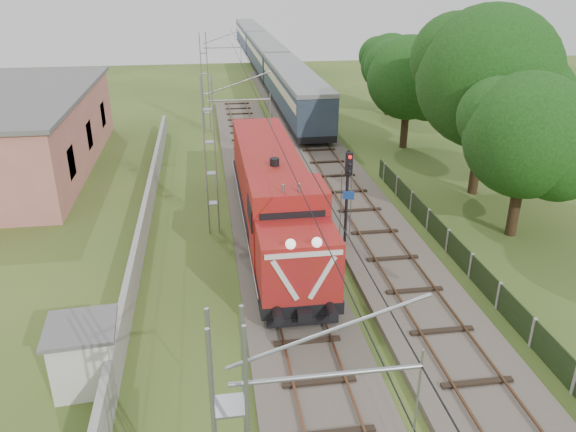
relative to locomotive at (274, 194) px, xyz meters
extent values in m
plane|color=#314B1C|center=(0.00, -11.01, -2.29)|extent=(140.00, 140.00, 0.00)
cube|color=#6B6054|center=(0.00, -4.01, -2.14)|extent=(4.20, 70.00, 0.30)
cube|color=black|center=(0.00, -4.01, -1.94)|extent=(2.40, 70.00, 0.10)
cube|color=brown|center=(-0.85, -4.01, -1.87)|extent=(0.08, 70.00, 0.05)
cube|color=brown|center=(0.85, -4.01, -1.87)|extent=(0.08, 70.00, 0.05)
cube|color=#6B6054|center=(5.00, 8.99, -2.14)|extent=(4.20, 80.00, 0.30)
cube|color=black|center=(5.00, 8.99, -1.94)|extent=(2.40, 80.00, 0.10)
cube|color=brown|center=(4.15, 8.99, -1.87)|extent=(0.08, 80.00, 0.05)
cube|color=brown|center=(5.85, 8.99, -1.87)|extent=(0.08, 80.00, 0.05)
cylinder|color=gray|center=(-1.50, -19.01, 4.51)|extent=(3.00, 0.08, 0.08)
cylinder|color=gray|center=(-1.50, 0.99, 4.51)|extent=(3.00, 0.08, 0.08)
cylinder|color=gray|center=(-1.50, 20.99, 4.51)|extent=(3.00, 0.08, 0.08)
cylinder|color=black|center=(0.00, 0.99, 3.21)|extent=(0.03, 70.00, 0.03)
cylinder|color=black|center=(0.00, 0.99, 4.51)|extent=(0.03, 70.00, 0.03)
cube|color=#9E9E99|center=(-6.50, 0.99, -1.54)|extent=(0.25, 40.00, 1.50)
cube|color=tan|center=(-15.00, 12.99, 0.21)|extent=(8.00, 20.00, 5.00)
cube|color=#606060|center=(-15.00, 12.99, 2.81)|extent=(8.40, 20.40, 0.25)
cube|color=black|center=(-11.05, 6.99, -0.09)|extent=(0.10, 1.60, 1.80)
cube|color=black|center=(-11.05, 12.99, -0.09)|extent=(0.10, 1.60, 1.80)
cube|color=black|center=(-11.05, 18.99, -0.09)|extent=(0.10, 1.60, 1.80)
cube|color=black|center=(8.00, -8.01, -1.69)|extent=(0.05, 32.00, 1.15)
cube|color=#9E9E99|center=(8.00, 6.99, -1.69)|extent=(0.12, 0.12, 1.20)
cube|color=black|center=(0.00, 0.13, -1.28)|extent=(3.09, 17.49, 0.51)
cube|color=black|center=(0.00, -5.53, -1.59)|extent=(2.26, 3.70, 0.51)
cube|color=black|center=(0.00, 5.78, -1.59)|extent=(2.26, 3.70, 0.51)
cube|color=black|center=(0.00, -8.51, -1.69)|extent=(2.67, 0.26, 0.36)
cube|color=maroon|center=(0.00, -7.33, 0.16)|extent=(2.98, 2.57, 2.37)
sphere|color=white|center=(-0.46, -8.57, 1.50)|extent=(0.37, 0.37, 0.37)
sphere|color=white|center=(0.46, -8.57, 1.50)|extent=(0.37, 0.37, 0.37)
cube|color=silver|center=(-0.67, -8.64, 0.11)|extent=(1.03, 0.06, 1.72)
cube|color=silver|center=(0.67, -8.64, 0.11)|extent=(1.03, 0.06, 1.72)
cube|color=silver|center=(0.00, -8.64, 1.09)|extent=(2.78, 0.06, 0.19)
cube|color=maroon|center=(0.00, -4.81, 0.63)|extent=(3.09, 2.47, 3.29)
cube|color=black|center=(0.00, -6.07, 1.14)|extent=(2.57, 0.06, 0.93)
cube|color=maroon|center=(0.00, 2.65, 0.32)|extent=(2.88, 12.45, 2.67)
cylinder|color=black|center=(0.00, -0.49, 1.81)|extent=(0.45, 0.45, 0.41)
cylinder|color=gray|center=(-0.31, -5.63, 2.43)|extent=(0.12, 0.12, 0.36)
cylinder|color=gray|center=(0.31, -5.63, 2.43)|extent=(0.12, 0.12, 0.36)
cube|color=black|center=(5.00, 25.20, -1.38)|extent=(2.98, 22.61, 0.51)
cube|color=#304151|center=(5.00, 25.20, 0.26)|extent=(3.08, 22.61, 2.77)
cube|color=beige|center=(5.00, 25.20, 0.78)|extent=(3.12, 21.70, 0.77)
cube|color=gray|center=(5.00, 25.20, 1.80)|extent=(3.13, 22.61, 0.36)
cube|color=black|center=(5.00, 48.83, -1.38)|extent=(2.98, 22.61, 0.51)
cube|color=#304151|center=(5.00, 48.83, 0.26)|extent=(3.08, 22.61, 2.77)
cube|color=beige|center=(5.00, 48.83, 0.78)|extent=(3.12, 21.70, 0.77)
cube|color=gray|center=(5.00, 48.83, 1.80)|extent=(3.13, 22.61, 0.36)
cube|color=black|center=(5.00, 72.47, -1.38)|extent=(2.98, 22.61, 0.51)
cube|color=#304151|center=(5.00, 72.47, 0.26)|extent=(3.08, 22.61, 2.77)
cube|color=beige|center=(5.00, 72.47, 0.78)|extent=(3.12, 21.70, 0.77)
cube|color=gray|center=(5.00, 72.47, 1.80)|extent=(3.13, 22.61, 0.36)
cylinder|color=black|center=(3.27, -1.73, 0.17)|extent=(0.14, 0.14, 4.93)
cube|color=black|center=(3.27, -1.88, 2.04)|extent=(0.40, 0.31, 1.08)
sphere|color=red|center=(3.27, -1.99, 2.39)|extent=(0.18, 0.18, 0.18)
sphere|color=black|center=(3.27, -1.99, 2.04)|extent=(0.18, 0.18, 0.18)
sphere|color=black|center=(3.27, -1.99, 1.70)|extent=(0.18, 0.18, 0.18)
cube|color=#184394|center=(3.32, -1.85, 0.47)|extent=(0.53, 0.22, 0.39)
cube|color=silver|center=(-7.40, -10.19, -1.25)|extent=(2.03, 2.03, 2.09)
cube|color=#606060|center=(-7.40, -10.19, -0.11)|extent=(2.34, 2.34, 0.14)
cylinder|color=#3D2A19|center=(12.04, -1.61, -0.44)|extent=(0.55, 0.55, 3.71)
sphere|color=#12360E|center=(12.04, -1.61, 2.93)|extent=(6.07, 6.07, 6.07)
sphere|color=#12360E|center=(13.25, -2.52, 2.09)|extent=(4.25, 4.25, 4.25)
sphere|color=#12360E|center=(10.98, -0.54, 3.61)|extent=(3.95, 3.95, 3.95)
cylinder|color=#3D2A19|center=(12.73, 4.25, 0.17)|extent=(0.57, 0.57, 4.92)
sphere|color=#12360E|center=(12.73, 4.25, 4.64)|extent=(8.05, 8.05, 8.05)
sphere|color=#12360E|center=(14.34, 3.05, 3.52)|extent=(5.63, 5.63, 5.63)
sphere|color=#12360E|center=(11.32, 5.66, 5.53)|extent=(5.23, 5.23, 5.23)
cylinder|color=#3D2A19|center=(11.75, 14.15, -0.43)|extent=(0.56, 0.56, 3.73)
sphere|color=#12360E|center=(11.75, 14.15, 2.97)|extent=(6.11, 6.11, 6.11)
sphere|color=#12360E|center=(12.97, 13.24, 2.12)|extent=(4.28, 4.28, 4.28)
sphere|color=#12360E|center=(10.68, 15.22, 3.64)|extent=(3.97, 3.97, 3.97)
cylinder|color=#3D2A19|center=(13.81, 24.61, -0.64)|extent=(0.51, 0.51, 3.31)
sphere|color=#12360E|center=(13.81, 24.61, 2.37)|extent=(5.41, 5.41, 5.41)
sphere|color=#12360E|center=(14.89, 23.80, 1.62)|extent=(3.79, 3.79, 3.79)
sphere|color=#12360E|center=(12.86, 25.56, 2.97)|extent=(3.52, 3.52, 3.52)
camera|label=1|loc=(-3.09, -25.69, 10.15)|focal=35.00mm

